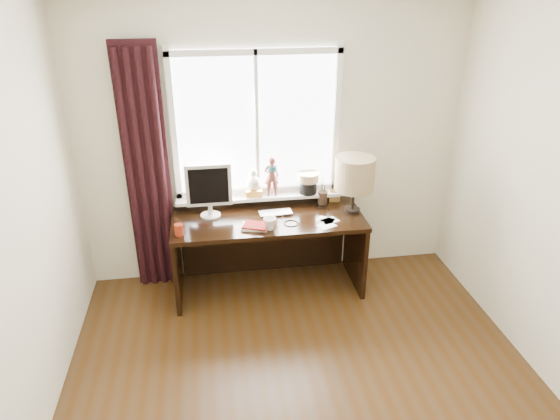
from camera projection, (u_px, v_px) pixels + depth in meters
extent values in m
cube|color=white|center=(334.00, 4.00, 2.20)|extent=(3.50, 4.00, 0.00)
cube|color=beige|center=(273.00, 145.00, 4.54)|extent=(3.50, 0.00, 2.60)
imported|color=silver|center=(276.00, 213.00, 4.49)|extent=(0.31, 0.21, 0.02)
imported|color=white|center=(270.00, 223.00, 4.21)|extent=(0.15, 0.15, 0.11)
cylinder|color=maroon|center=(179.00, 230.00, 4.12)|extent=(0.07, 0.07, 0.10)
cube|color=white|center=(256.00, 125.00, 4.42)|extent=(1.40, 0.02, 1.30)
cube|color=silver|center=(258.00, 190.00, 4.67)|extent=(1.50, 0.05, 0.05)
cube|color=silver|center=(255.00, 52.00, 4.13)|extent=(1.50, 0.05, 0.05)
cube|color=silver|center=(173.00, 129.00, 4.30)|extent=(0.05, 0.05, 1.40)
cube|color=silver|center=(337.00, 122.00, 4.50)|extent=(0.05, 0.05, 1.40)
cube|color=silver|center=(257.00, 125.00, 4.40)|extent=(0.03, 0.05, 1.30)
cube|color=silver|center=(259.00, 196.00, 4.64)|extent=(1.52, 0.18, 0.03)
cylinder|color=#470201|center=(202.00, 186.00, 4.50)|extent=(0.14, 0.14, 0.25)
cube|color=gold|center=(254.00, 192.00, 4.61)|extent=(0.15, 0.12, 0.06)
sphere|color=beige|center=(253.00, 183.00, 4.57)|extent=(0.13, 0.13, 0.13)
sphere|color=beige|center=(253.00, 173.00, 4.53)|extent=(0.07, 0.07, 0.07)
imported|color=maroon|center=(272.00, 176.00, 4.56)|extent=(0.14, 0.09, 0.38)
cylinder|color=#1E4C51|center=(272.00, 168.00, 4.51)|extent=(0.09, 0.09, 0.05)
cylinder|color=black|center=(308.00, 187.00, 4.65)|extent=(0.16, 0.16, 0.12)
cylinder|color=#8C6B4C|center=(308.00, 177.00, 4.61)|extent=(0.20, 0.20, 0.08)
cube|color=black|center=(148.00, 173.00, 4.39)|extent=(0.38, 0.05, 2.25)
cylinder|color=black|center=(131.00, 178.00, 4.35)|extent=(0.06, 0.06, 2.20)
cylinder|color=black|center=(142.00, 177.00, 4.37)|extent=(0.06, 0.06, 2.20)
cylinder|color=black|center=(152.00, 176.00, 4.38)|extent=(0.06, 0.06, 2.20)
cylinder|color=black|center=(163.00, 176.00, 4.39)|extent=(0.06, 0.06, 2.20)
cube|color=black|center=(268.00, 219.00, 4.45)|extent=(1.70, 0.70, 0.04)
cube|color=black|center=(177.00, 263.00, 4.50)|extent=(0.04, 0.64, 0.71)
cube|color=black|center=(355.00, 249.00, 4.72)|extent=(0.04, 0.64, 0.71)
cube|color=black|center=(264.00, 238.00, 4.91)|extent=(1.60, 0.03, 0.71)
cylinder|color=beige|center=(211.00, 215.00, 4.46)|extent=(0.18, 0.18, 0.01)
cylinder|color=beige|center=(210.00, 209.00, 4.43)|extent=(0.04, 0.04, 0.10)
cube|color=beige|center=(209.00, 185.00, 4.33)|extent=(0.40, 0.04, 0.38)
cube|color=black|center=(209.00, 186.00, 4.31)|extent=(0.34, 0.01, 0.32)
cube|color=beige|center=(255.00, 227.00, 4.26)|extent=(0.25, 0.20, 0.02)
cube|color=#590402|center=(256.00, 225.00, 4.24)|extent=(0.25, 0.22, 0.01)
cylinder|color=black|center=(323.00, 198.00, 4.68)|extent=(0.09, 0.09, 0.12)
cylinder|color=black|center=(321.00, 192.00, 4.66)|extent=(0.01, 0.01, 0.22)
cylinder|color=black|center=(324.00, 195.00, 4.66)|extent=(0.01, 0.01, 0.19)
cylinder|color=black|center=(323.00, 191.00, 4.66)|extent=(0.01, 0.01, 0.25)
cylinder|color=black|center=(324.00, 195.00, 4.68)|extent=(0.01, 0.01, 0.17)
cube|color=gold|center=(335.00, 196.00, 4.71)|extent=(0.10, 0.03, 0.13)
cube|color=#996633|center=(335.00, 196.00, 4.70)|extent=(0.08, 0.02, 0.10)
cylinder|color=black|center=(352.00, 210.00, 4.54)|extent=(0.14, 0.14, 0.03)
cylinder|color=black|center=(353.00, 197.00, 4.49)|extent=(0.03, 0.03, 0.22)
cylinder|color=#9C906D|center=(355.00, 174.00, 4.39)|extent=(0.35, 0.35, 0.30)
cube|color=white|center=(329.00, 221.00, 4.38)|extent=(0.18, 0.16, 0.00)
cube|color=white|center=(326.00, 220.00, 4.39)|extent=(0.19, 0.17, 0.00)
cube|color=white|center=(326.00, 226.00, 4.29)|extent=(0.18, 0.16, 0.00)
torus|color=black|center=(291.00, 223.00, 4.32)|extent=(0.18, 0.18, 0.01)
torus|color=black|center=(321.00, 206.00, 4.65)|extent=(0.12, 0.12, 0.01)
torus|color=black|center=(267.00, 211.00, 4.55)|extent=(0.10, 0.10, 0.01)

